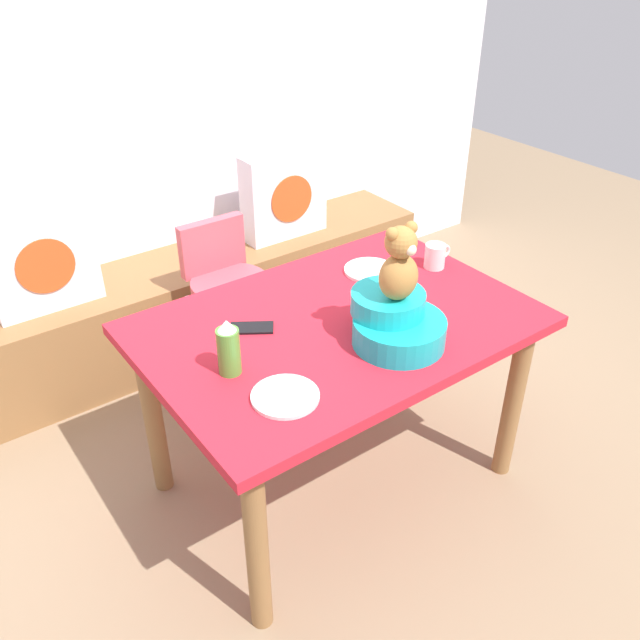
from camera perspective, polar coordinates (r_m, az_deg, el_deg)
ground_plane at (r=2.75m, az=1.26°, el=-13.15°), size 8.00×8.00×0.00m
back_wall at (r=3.28m, az=-15.21°, el=19.73°), size 4.40×0.10×2.60m
window_bench at (r=3.44m, az=-10.93°, el=1.47°), size 2.60×0.44×0.46m
pillow_floral_left at (r=3.03m, az=-22.70°, el=4.75°), size 0.44×0.15×0.44m
pillow_floral_right at (r=3.46m, az=-3.10°, el=10.61°), size 0.44×0.15×0.44m
book_stack at (r=3.36m, az=-9.48°, el=5.87°), size 0.20×0.14×0.05m
dining_table at (r=2.34m, az=1.45°, el=-2.16°), size 1.32×0.90×0.74m
highchair at (r=2.95m, az=-7.77°, el=2.78°), size 0.34×0.45×0.79m
infant_seat_teal at (r=2.15m, az=6.42°, el=-0.16°), size 0.30×0.33×0.16m
teddy_bear at (r=2.05m, az=6.78°, el=4.70°), size 0.13×0.12×0.25m
ketchup_bottle at (r=2.01m, az=-7.79°, el=-2.39°), size 0.07×0.07×0.18m
coffee_mug at (r=2.63m, az=9.80°, el=5.41°), size 0.12×0.08×0.09m
dinner_plate_near at (r=2.59m, az=4.28°, el=4.25°), size 0.20×0.20×0.01m
dinner_plate_far at (r=1.94m, az=-2.98°, el=-6.50°), size 0.20×0.20×0.01m
cell_phone at (r=2.24m, az=-5.82°, el=-0.67°), size 0.16×0.14×0.01m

